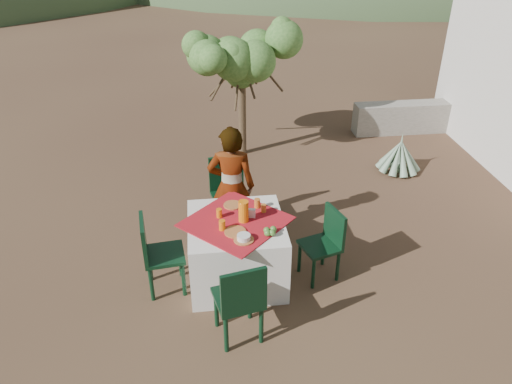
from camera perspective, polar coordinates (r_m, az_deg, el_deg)
ground at (r=6.03m, az=-0.82°, el=-7.42°), size 160.00×160.00×0.00m
table at (r=5.51m, az=-2.23°, el=-6.64°), size 1.30×1.30×0.76m
chair_far at (r=6.30m, az=-3.12°, el=0.19°), size 0.51×0.51×0.96m
chair_near at (r=4.71m, az=-1.80°, el=-12.15°), size 0.51×0.51×0.93m
chair_left at (r=5.39m, az=-11.32°, el=-6.69°), size 0.46×0.46×0.90m
chair_right at (r=5.56m, az=7.96°, el=-5.54°), size 0.48×0.48×0.84m
person at (r=5.90m, az=-2.82°, el=0.59°), size 0.61×0.45×1.53m
shrub_tree at (r=8.00m, az=-1.26°, el=14.51°), size 1.63×1.60×1.92m
agave at (r=8.12m, az=16.07°, el=3.96°), size 0.67×0.69×0.73m
stone_wall at (r=9.73m, az=18.64°, el=8.16°), size 2.60×0.35×0.55m
plate_far at (r=5.55m, az=-2.70°, el=-1.50°), size 0.20×0.20×0.01m
plate_near at (r=5.12m, az=-2.39°, el=-4.57°), size 0.23×0.23×0.01m
glass_far at (r=5.34m, az=-4.23°, el=-2.42°), size 0.06×0.06×0.10m
glass_near at (r=5.14m, az=-3.89°, el=-3.80°), size 0.07×0.07×0.11m
juice_pitcher at (r=5.23m, az=-1.43°, el=-2.21°), size 0.11×0.11×0.24m
bowl_plate at (r=5.00m, az=-1.41°, el=-5.47°), size 0.21×0.21×0.01m
white_bowl at (r=4.98m, az=-1.41°, el=-5.18°), size 0.14×0.14×0.05m
jar_left at (r=5.42m, az=0.87°, el=-1.85°), size 0.06×0.06×0.09m
jar_right at (r=5.49m, az=0.14°, el=-1.29°), size 0.07×0.07×0.11m
napkin_holder at (r=5.33m, az=-0.47°, el=-2.43°), size 0.08×0.06×0.10m
fruit_cluster at (r=5.07m, az=1.60°, el=-4.51°), size 0.14×0.13×0.07m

